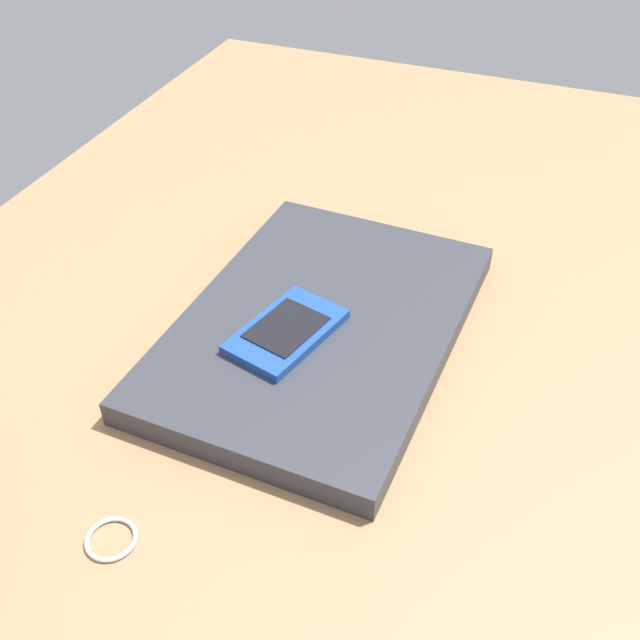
{
  "coord_description": "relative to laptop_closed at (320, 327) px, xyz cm",
  "views": [
    {
      "loc": [
        53.98,
        20.73,
        48.25
      ],
      "look_at": [
        5.33,
        1.81,
        5.0
      ],
      "focal_mm": 42.98,
      "sensor_mm": 36.0,
      "label": 1
    }
  ],
  "objects": [
    {
      "name": "cell_phone_on_laptop",
      "position": [
        3.3,
        -1.36,
        1.61
      ],
      "size": [
        11.59,
        8.59,
        0.95
      ],
      "color": "#1E479E",
      "rests_on": "laptop_closed"
    },
    {
      "name": "key_ring",
      "position": [
        25.13,
        -5.61,
        -0.99
      ],
      "size": [
        3.66,
        3.66,
        0.36
      ],
      "primitive_type": "torus",
      "color": "silver",
      "rests_on": "desk_surface"
    },
    {
      "name": "laptop_closed",
      "position": [
        0.0,
        0.0,
        0.0
      ],
      "size": [
        34.31,
        24.29,
        2.33
      ],
      "primitive_type": "cube",
      "rotation": [
        0.0,
        0.0,
        -0.04
      ],
      "color": "#33353D",
      "rests_on": "desk_surface"
    },
    {
      "name": "desk_surface",
      "position": [
        -5.33,
        -1.81,
        -2.67
      ],
      "size": [
        120.0,
        80.0,
        3.0
      ],
      "primitive_type": "cube",
      "color": "#9E7751",
      "rests_on": "ground"
    }
  ]
}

